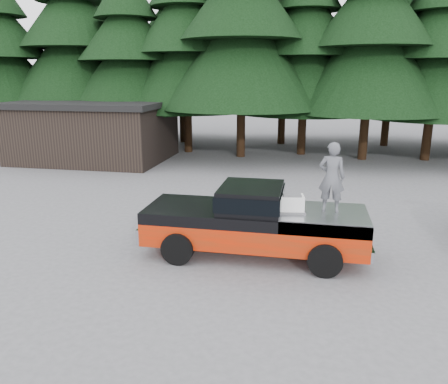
% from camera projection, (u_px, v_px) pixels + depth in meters
% --- Properties ---
extents(ground, '(120.00, 120.00, 0.00)m').
position_uv_depth(ground, '(193.00, 251.00, 12.10)').
color(ground, '#535356').
rests_on(ground, ground).
extents(pickup_truck, '(6.00, 2.04, 1.33)m').
position_uv_depth(pickup_truck, '(254.00, 231.00, 11.72)').
color(pickup_truck, red).
rests_on(pickup_truck, ground).
extents(truck_cab, '(1.66, 1.90, 0.59)m').
position_uv_depth(truck_cab, '(251.00, 197.00, 11.49)').
color(truck_cab, black).
rests_on(truck_cab, pickup_truck).
extents(air_compressor, '(0.67, 0.58, 0.41)m').
position_uv_depth(air_compressor, '(292.00, 204.00, 11.17)').
color(air_compressor, white).
rests_on(air_compressor, pickup_truck).
extents(man_on_bed, '(0.70, 0.49, 1.80)m').
position_uv_depth(man_on_bed, '(332.00, 177.00, 11.03)').
color(man_on_bed, '#525459').
rests_on(man_on_bed, pickup_truck).
extents(utility_building, '(8.40, 6.40, 3.30)m').
position_uv_depth(utility_building, '(95.00, 130.00, 24.72)').
color(utility_building, black).
rests_on(utility_building, ground).
extents(treeline, '(60.15, 16.05, 17.50)m').
position_uv_depth(treeline, '(272.00, 23.00, 26.28)').
color(treeline, black).
rests_on(treeline, ground).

